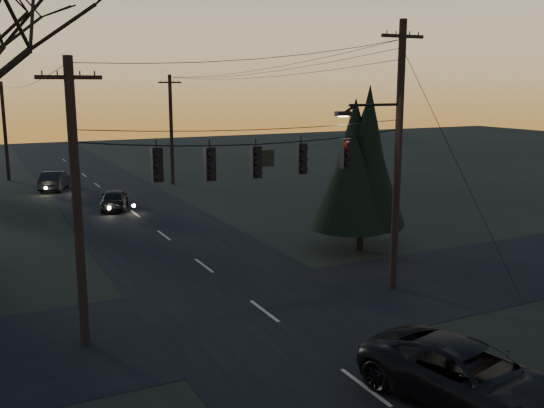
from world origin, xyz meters
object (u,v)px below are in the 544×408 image
utility_pole_left (86,344)px  sedan_oncoming_a (114,199)px  utility_pole_right (393,288)px  evergreen_right (362,163)px  suv_near (469,377)px  sedan_oncoming_b (55,181)px  utility_pole_far_r (173,184)px  utility_pole_far_l (9,180)px

utility_pole_left → sedan_oncoming_a: (5.20, 19.98, 0.66)m
utility_pole_right → utility_pole_left: 11.50m
sedan_oncoming_a → utility_pole_right: bearing=123.4°
utility_pole_right → evergreen_right: size_ratio=1.40×
evergreen_right → suv_near: (-5.81, -13.01, -3.40)m
sedan_oncoming_a → sedan_oncoming_b: 9.58m
utility_pole_left → sedan_oncoming_a: bearing=75.4°
utility_pole_right → sedan_oncoming_a: bearing=107.5°
sedan_oncoming_a → suv_near: bearing=111.0°
utility_pole_right → utility_pole_far_r: 28.00m
utility_pole_far_l → evergreen_right: (13.50, -30.86, 4.16)m
utility_pole_left → sedan_oncoming_b: utility_pole_left is taller
evergreen_right → sedan_oncoming_b: 26.61m
suv_near → utility_pole_far_r: bearing=70.1°
utility_pole_right → sedan_oncoming_b: bearing=106.6°
utility_pole_far_l → sedan_oncoming_a: 16.86m
utility_pole_left → utility_pole_far_r: (11.50, 28.00, 0.00)m
sedan_oncoming_b → utility_pole_left: bearing=103.6°
sedan_oncoming_a → sedan_oncoming_b: bearing=-59.6°
utility_pole_left → sedan_oncoming_b: 29.40m
utility_pole_far_r → sedan_oncoming_b: size_ratio=1.98×
evergreen_right → sedan_oncoming_b: bearing=113.9°
utility_pole_left → sedan_oncoming_b: size_ratio=1.98×
utility_pole_far_l → sedan_oncoming_b: 7.34m
utility_pole_right → utility_pole_far_l: utility_pole_right is taller
utility_pole_right → utility_pole_left: bearing=180.0°
utility_pole_left → sedan_oncoming_b: bearing=84.5°
utility_pole_far_r → suv_near: (-3.82, -35.87, 0.76)m
utility_pole_far_l → suv_near: 44.55m
utility_pole_far_l → utility_pole_far_r: bearing=-34.8°
utility_pole_far_l → suv_near: size_ratio=1.47×
utility_pole_right → utility_pole_far_r: (0.00, 28.00, 0.00)m
utility_pole_far_r → sedan_oncoming_a: size_ratio=2.19×
sedan_oncoming_a → sedan_oncoming_b: (-2.40, 9.28, 0.04)m
utility_pole_far_l → sedan_oncoming_a: utility_pole_far_l is taller
utility_pole_left → utility_pole_far_l: 36.00m
utility_pole_far_r → utility_pole_far_l: 14.01m
utility_pole_far_l → sedan_oncoming_b: bearing=-67.5°
evergreen_right → suv_near: bearing=-114.1°
suv_near → sedan_oncoming_a: (-2.48, 27.85, -0.10)m
utility_pole_left → evergreen_right: 15.03m
suv_near → sedan_oncoming_a: suv_near is taller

